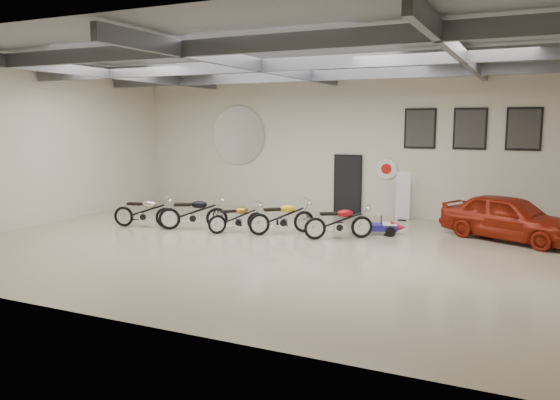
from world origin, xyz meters
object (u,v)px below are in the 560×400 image
at_px(motorcycle_black, 193,212).
at_px(motorcycle_gold, 237,217).
at_px(motorcycle_silver, 144,211).
at_px(motorcycle_red, 339,221).
at_px(go_kart, 379,225).
at_px(motorcycle_yellow, 282,216).
at_px(banner_stand, 403,195).
at_px(vintage_car, 509,217).

xyz_separation_m(motorcycle_black, motorcycle_gold, (1.44, 0.19, -0.09)).
distance_m(motorcycle_silver, motorcycle_red, 6.23).
distance_m(motorcycle_gold, motorcycle_red, 3.13).
bearing_deg(motorcycle_red, go_kart, 16.53).
bearing_deg(motorcycle_black, motorcycle_yellow, -15.76).
xyz_separation_m(banner_stand, motorcycle_yellow, (-2.78, -3.77, -0.34)).
relative_size(banner_stand, motorcycle_silver, 0.87).
xyz_separation_m(banner_stand, motorcycle_gold, (-4.11, -4.14, -0.41)).
bearing_deg(motorcycle_yellow, go_kart, -20.77).
relative_size(motorcycle_black, motorcycle_yellow, 1.04).
bearing_deg(banner_stand, vintage_car, -34.54).
bearing_deg(motorcycle_black, go_kart, -9.87).
bearing_deg(vintage_car, go_kart, 127.13).
height_order(banner_stand, motorcycle_red, banner_stand).
xyz_separation_m(motorcycle_silver, motorcycle_red, (6.16, 0.93, -0.01)).
distance_m(banner_stand, motorcycle_yellow, 4.69).
distance_m(motorcycle_silver, go_kart, 7.34).
bearing_deg(vintage_car, motorcycle_red, 137.80).
bearing_deg(motorcycle_yellow, motorcycle_red, -42.83).
distance_m(banner_stand, motorcycle_red, 3.89).
height_order(banner_stand, motorcycle_yellow, banner_stand).
bearing_deg(go_kart, vintage_car, -6.86).
bearing_deg(motorcycle_gold, motorcycle_red, -41.10).
bearing_deg(banner_stand, motorcycle_black, -147.80).
bearing_deg(motorcycle_black, motorcycle_silver, 164.86).
height_order(motorcycle_gold, vintage_car, vintage_car).
height_order(motorcycle_silver, motorcycle_yellow, motorcycle_yellow).
distance_m(banner_stand, go_kart, 2.70).
distance_m(motorcycle_yellow, motorcycle_red, 1.77).
distance_m(motorcycle_silver, motorcycle_yellow, 4.48).
height_order(motorcycle_silver, vintage_car, vintage_car).
bearing_deg(vintage_car, motorcycle_yellow, 131.95).
bearing_deg(go_kart, banner_stand, 68.31).
bearing_deg(banner_stand, motorcycle_red, -110.80).
xyz_separation_m(banner_stand, go_kart, (-0.12, -2.64, -0.58)).
distance_m(motorcycle_black, motorcycle_red, 4.59).
distance_m(motorcycle_gold, motorcycle_yellow, 1.38).
distance_m(motorcycle_gold, go_kart, 4.26).
bearing_deg(motorcycle_black, motorcycle_gold, -19.64).
distance_m(motorcycle_silver, motorcycle_gold, 3.11).
height_order(banner_stand, motorcycle_silver, banner_stand).
bearing_deg(motorcycle_silver, motorcycle_yellow, -3.44).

